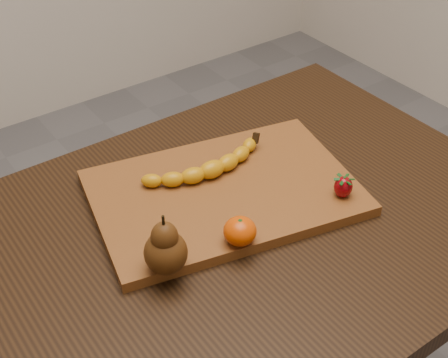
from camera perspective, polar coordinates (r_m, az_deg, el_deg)
table at (r=1.11m, az=1.01°, el=-7.76°), size 1.00×0.70×0.76m
cutting_board at (r=1.09m, az=0.00°, el=-1.25°), size 0.51×0.39×0.02m
banana at (r=1.10m, az=-1.12°, el=0.88°), size 0.21×0.07×0.03m
pear at (r=0.91m, az=-5.41°, el=-5.89°), size 0.08×0.08×0.10m
mandarin at (r=0.97m, az=1.47°, el=-4.78°), size 0.05×0.05×0.04m
strawberry at (r=1.08m, az=10.85°, el=-0.65°), size 0.04×0.04×0.04m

